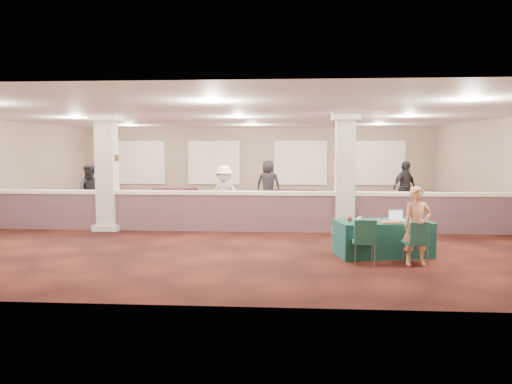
# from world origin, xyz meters

# --- Properties ---
(ground) EXTENTS (16.00, 16.00, 0.00)m
(ground) POSITION_xyz_m (0.00, 0.00, 0.00)
(ground) COLOR #471911
(ground) RESTS_ON ground
(wall_back) EXTENTS (16.00, 0.04, 3.20)m
(wall_back) POSITION_xyz_m (0.00, 8.00, 1.60)
(wall_back) COLOR gray
(wall_back) RESTS_ON ground
(wall_front) EXTENTS (16.00, 0.04, 3.20)m
(wall_front) POSITION_xyz_m (0.00, -8.00, 1.60)
(wall_front) COLOR gray
(wall_front) RESTS_ON ground
(ceiling) EXTENTS (16.00, 16.00, 0.02)m
(ceiling) POSITION_xyz_m (0.00, 0.00, 3.20)
(ceiling) COLOR white
(ceiling) RESTS_ON wall_back
(partition_wall) EXTENTS (15.60, 0.28, 1.10)m
(partition_wall) POSITION_xyz_m (0.00, -1.50, 0.57)
(partition_wall) COLOR #5A3C47
(partition_wall) RESTS_ON ground
(column_left) EXTENTS (0.72, 0.72, 3.20)m
(column_left) POSITION_xyz_m (-3.50, -1.50, 1.64)
(column_left) COLOR beige
(column_left) RESTS_ON ground
(column_right) EXTENTS (0.72, 0.72, 3.20)m
(column_right) POSITION_xyz_m (3.00, -1.50, 1.64)
(column_right) COLOR beige
(column_right) RESTS_ON ground
(sconce_left) EXTENTS (0.12, 0.12, 0.18)m
(sconce_left) POSITION_xyz_m (-3.78, -1.50, 2.00)
(sconce_left) COLOR brown
(sconce_left) RESTS_ON column_left
(sconce_right) EXTENTS (0.12, 0.12, 0.18)m
(sconce_right) POSITION_xyz_m (-3.22, -1.50, 2.00)
(sconce_right) COLOR brown
(sconce_right) RESTS_ON column_left
(near_table) EXTENTS (2.07, 1.32, 0.74)m
(near_table) POSITION_xyz_m (3.50, -4.38, 0.37)
(near_table) COLOR #0E3635
(near_table) RESTS_ON ground
(conf_chair_main) EXTENTS (0.49, 0.50, 0.85)m
(conf_chair_main) POSITION_xyz_m (4.01, -5.20, 0.50)
(conf_chair_main) COLOR #1C5345
(conf_chair_main) RESTS_ON ground
(conf_chair_side) EXTENTS (0.45, 0.45, 0.89)m
(conf_chair_side) POSITION_xyz_m (3.00, -5.22, 0.52)
(conf_chair_side) COLOR #1C5345
(conf_chair_side) RESTS_ON ground
(woman) EXTENTS (0.61, 0.46, 1.53)m
(woman) POSITION_xyz_m (4.00, -5.19, 0.76)
(woman) COLOR tan
(woman) RESTS_ON ground
(far_table_front_left) EXTENTS (1.64, 0.89, 0.65)m
(far_table_front_left) POSITION_xyz_m (-6.00, 3.00, 0.32)
(far_table_front_left) COLOR black
(far_table_front_left) RESTS_ON ground
(far_table_front_center) EXTENTS (2.08, 1.44, 0.77)m
(far_table_front_center) POSITION_xyz_m (0.88, 0.30, 0.38)
(far_table_front_center) COLOR black
(far_table_front_center) RESTS_ON ground
(far_table_front_right) EXTENTS (1.91, 1.33, 0.70)m
(far_table_front_right) POSITION_xyz_m (4.81, 2.48, 0.35)
(far_table_front_right) COLOR black
(far_table_front_right) RESTS_ON ground
(far_table_back_left) EXTENTS (1.93, 1.26, 0.72)m
(far_table_back_left) POSITION_xyz_m (-2.85, 3.77, 0.36)
(far_table_back_left) COLOR black
(far_table_back_left) RESTS_ON ground
(far_table_back_center) EXTENTS (1.81, 1.03, 0.70)m
(far_table_back_center) POSITION_xyz_m (1.64, 3.54, 0.35)
(far_table_back_center) COLOR black
(far_table_back_center) RESTS_ON ground
(far_table_back_right) EXTENTS (1.93, 1.26, 0.72)m
(far_table_back_right) POSITION_xyz_m (6.50, 3.20, 0.36)
(far_table_back_right) COLOR black
(far_table_back_right) RESTS_ON ground
(attendee_a) EXTENTS (0.95, 0.68, 1.78)m
(attendee_a) POSITION_xyz_m (-4.66, 0.20, 0.89)
(attendee_a) COLOR black
(attendee_a) RESTS_ON ground
(attendee_b) EXTENTS (1.19, 0.72, 1.73)m
(attendee_b) POSITION_xyz_m (-0.48, 0.20, 0.87)
(attendee_b) COLOR silver
(attendee_b) RESTS_ON ground
(attendee_c) EXTENTS (1.17, 1.06, 1.83)m
(attendee_c) POSITION_xyz_m (5.44, 2.33, 0.92)
(attendee_c) COLOR black
(attendee_c) RESTS_ON ground
(attendee_d) EXTENTS (0.96, 0.60, 1.84)m
(attendee_d) POSITION_xyz_m (0.72, 3.50, 0.92)
(attendee_d) COLOR black
(attendee_d) RESTS_ON ground
(laptop_base) EXTENTS (0.37, 0.29, 0.02)m
(laptop_base) POSITION_xyz_m (3.81, -4.37, 0.75)
(laptop_base) COLOR silver
(laptop_base) RESTS_ON near_table
(laptop_screen) EXTENTS (0.33, 0.08, 0.22)m
(laptop_screen) POSITION_xyz_m (3.78, -4.26, 0.87)
(laptop_screen) COLOR silver
(laptop_screen) RESTS_ON near_table
(screen_glow) EXTENTS (0.30, 0.06, 0.19)m
(screen_glow) POSITION_xyz_m (3.79, -4.26, 0.85)
(screen_glow) COLOR silver
(screen_glow) RESTS_ON near_table
(knitting) EXTENTS (0.46, 0.38, 0.03)m
(knitting) POSITION_xyz_m (3.60, -4.62, 0.75)
(knitting) COLOR orange
(knitting) RESTS_ON near_table
(yarn_cream) EXTENTS (0.11, 0.11, 0.11)m
(yarn_cream) POSITION_xyz_m (2.98, -4.59, 0.79)
(yarn_cream) COLOR #F0E2C6
(yarn_cream) RESTS_ON near_table
(yarn_red) EXTENTS (0.10, 0.10, 0.10)m
(yarn_red) POSITION_xyz_m (2.80, -4.47, 0.79)
(yarn_red) COLOR maroon
(yarn_red) RESTS_ON near_table
(yarn_grey) EXTENTS (0.10, 0.10, 0.10)m
(yarn_grey) POSITION_xyz_m (3.03, -4.35, 0.79)
(yarn_grey) COLOR #535257
(yarn_grey) RESTS_ON near_table
(scissors) EXTENTS (0.12, 0.05, 0.01)m
(scissors) POSITION_xyz_m (4.20, -4.53, 0.74)
(scissors) COLOR #B5131B
(scissors) RESTS_ON near_table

